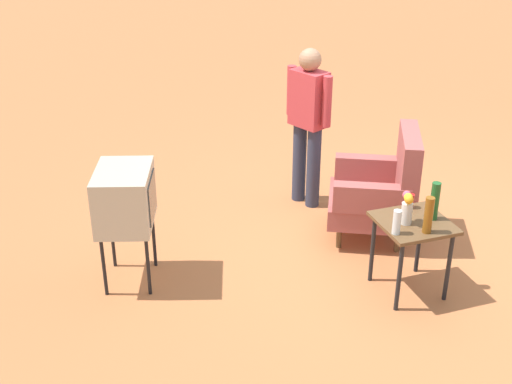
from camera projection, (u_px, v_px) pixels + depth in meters
ground_plane at (377, 238)px, 6.49m from camera, size 60.00×60.00×0.00m
armchair at (382, 189)px, 6.31m from camera, size 1.03×1.04×1.06m
side_table at (413, 232)px, 5.47m from camera, size 0.56×0.56×0.65m
tv_on_stand at (125, 198)px, 5.51m from camera, size 0.70×0.60×1.03m
person_standing at (308, 118)px, 6.75m from camera, size 0.53×0.35×1.64m
bottle_wine_green at (435, 201)px, 5.40m from camera, size 0.07×0.07×0.32m
soda_can_red at (410, 201)px, 5.61m from camera, size 0.07×0.07×0.12m
bottle_tall_amber at (429, 215)px, 5.21m from camera, size 0.07×0.07×0.30m
bottle_short_clear at (397, 222)px, 5.21m from camera, size 0.06×0.06×0.20m
flower_vase at (407, 207)px, 5.33m from camera, size 0.15×0.10×0.27m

